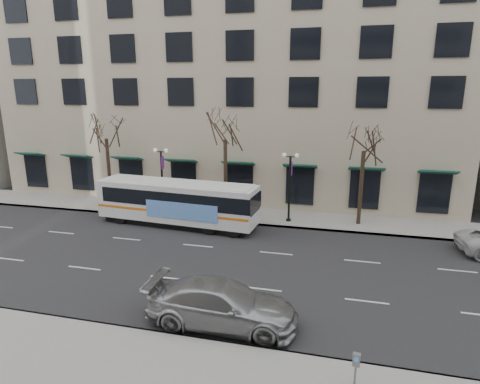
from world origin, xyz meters
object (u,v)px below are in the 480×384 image
(tree_far_mid, at_px, (225,127))
(city_bus, at_px, (178,202))
(lamp_post_left, at_px, (162,177))
(tree_far_left, at_px, (105,127))
(tree_far_right, at_px, (365,137))
(pay_station, at_px, (356,362))
(silver_car, at_px, (222,304))
(lamp_post_right, at_px, (290,184))

(tree_far_mid, distance_m, city_bus, 6.56)
(lamp_post_left, bearing_deg, tree_far_left, 173.17)
(tree_far_left, relative_size, tree_far_mid, 0.98)
(tree_far_right, bearing_deg, tree_far_left, 180.00)
(lamp_post_left, bearing_deg, city_bus, -46.74)
(tree_far_left, relative_size, tree_far_right, 1.03)
(tree_far_mid, bearing_deg, tree_far_right, -0.00)
(tree_far_mid, xyz_separation_m, pay_station, (9.26, -17.04, -5.92))
(city_bus, xyz_separation_m, silver_car, (6.68, -11.47, -0.83))
(lamp_post_right, distance_m, city_bus, 8.19)
(lamp_post_right, xyz_separation_m, city_bus, (-7.73, -2.41, -1.19))
(lamp_post_left, xyz_separation_m, city_bus, (2.27, -2.41, -1.19))
(tree_far_left, height_order, lamp_post_left, tree_far_left)
(tree_far_right, distance_m, pay_station, 17.90)
(silver_car, bearing_deg, lamp_post_left, 32.35)
(lamp_post_right, distance_m, pay_station, 17.10)
(lamp_post_left, height_order, lamp_post_right, same)
(lamp_post_right, xyz_separation_m, pay_station, (4.25, -16.44, -1.96))
(tree_far_left, distance_m, tree_far_right, 20.00)
(tree_far_left, relative_size, lamp_post_right, 1.60)
(lamp_post_right, distance_m, silver_car, 14.07)
(tree_far_left, height_order, tree_far_mid, tree_far_mid)
(tree_far_right, height_order, lamp_post_left, tree_far_right)
(tree_far_left, bearing_deg, city_bus, -22.48)
(tree_far_left, xyz_separation_m, city_bus, (7.28, -3.01, -4.94))
(silver_car, bearing_deg, city_bus, 29.75)
(tree_far_left, distance_m, pay_station, 26.35)
(tree_far_right, xyz_separation_m, silver_car, (-6.04, -14.48, -5.50))
(silver_car, bearing_deg, pay_station, -116.21)
(tree_far_right, height_order, silver_car, tree_far_right)
(tree_far_left, relative_size, lamp_post_left, 1.60)
(lamp_post_right, xyz_separation_m, silver_car, (-1.05, -13.88, -2.02))
(tree_far_right, bearing_deg, lamp_post_left, -177.71)
(pay_station, bearing_deg, lamp_post_left, 137.65)
(tree_far_left, distance_m, tree_far_mid, 10.00)
(tree_far_mid, relative_size, city_bus, 0.71)
(tree_far_left, relative_size, pay_station, 7.21)
(tree_far_right, bearing_deg, pay_station, -92.48)
(pay_station, bearing_deg, tree_far_left, 145.23)
(tree_far_left, bearing_deg, lamp_post_right, -2.29)
(silver_car, bearing_deg, tree_far_left, 43.48)
(tree_far_right, height_order, pay_station, tree_far_right)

